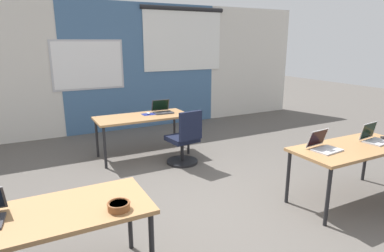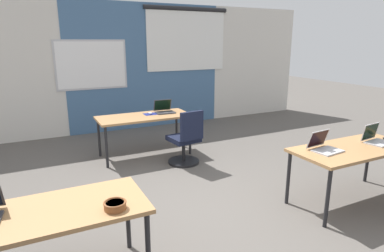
% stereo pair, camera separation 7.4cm
% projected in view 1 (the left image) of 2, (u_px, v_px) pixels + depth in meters
% --- Properties ---
extents(ground_plane, '(24.00, 24.00, 0.00)m').
position_uv_depth(ground_plane, '(205.00, 210.00, 3.92)').
color(ground_plane, '#56514C').
extents(back_wall_assembly, '(10.00, 0.27, 2.80)m').
position_uv_depth(back_wall_assembly, '(113.00, 67.00, 7.17)').
color(back_wall_assembly, silver).
rests_on(back_wall_assembly, ground).
extents(desk_near_left, '(1.60, 0.70, 0.72)m').
position_uv_depth(desk_near_left, '(44.00, 221.00, 2.45)').
color(desk_near_left, '#A37547').
rests_on(desk_near_left, ground).
extents(desk_near_right, '(1.60, 0.70, 0.72)m').
position_uv_depth(desk_near_right, '(352.00, 151.00, 4.02)').
color(desk_near_right, '#A37547').
rests_on(desk_near_right, ground).
extents(desk_far_center, '(1.60, 0.70, 0.72)m').
position_uv_depth(desk_far_center, '(143.00, 119.00, 5.64)').
color(desk_far_center, '#A37547').
rests_on(desk_far_center, ground).
extents(laptop_near_right_end, '(0.36, 0.31, 0.24)m').
position_uv_depth(laptop_near_right_end, '(374.00, 138.00, 4.18)').
color(laptop_near_right_end, '#B7B7BC').
rests_on(laptop_near_right_end, desk_near_right).
extents(mouse_near_right_end, '(0.08, 0.11, 0.03)m').
position_uv_depth(mouse_near_right_end, '(384.00, 138.00, 4.30)').
color(mouse_near_right_end, black).
rests_on(mouse_near_right_end, desk_near_right).
extents(laptop_far_right, '(0.35, 0.33, 0.23)m').
position_uv_depth(laptop_far_right, '(162.00, 110.00, 5.87)').
color(laptop_far_right, '#333338').
rests_on(laptop_far_right, desk_far_center).
extents(mousepad_far_right, '(0.22, 0.19, 0.00)m').
position_uv_depth(mousepad_far_right, '(148.00, 114.00, 5.74)').
color(mousepad_far_right, navy).
rests_on(mousepad_far_right, desk_far_center).
extents(mouse_far_right, '(0.06, 0.10, 0.03)m').
position_uv_depth(mouse_far_right, '(148.00, 113.00, 5.74)').
color(mouse_far_right, silver).
rests_on(mouse_far_right, mousepad_far_right).
extents(chair_far_right, '(0.52, 0.56, 0.92)m').
position_uv_depth(chair_far_right, '(184.00, 142.00, 5.30)').
color(chair_far_right, black).
rests_on(chair_far_right, ground).
extents(laptop_near_right_inner, '(0.36, 0.33, 0.23)m').
position_uv_depth(laptop_near_right_inner, '(324.00, 146.00, 3.86)').
color(laptop_near_right_inner, '#B7B7BC').
rests_on(laptop_near_right_inner, desk_near_right).
extents(snack_bowl, '(0.18, 0.18, 0.06)m').
position_uv_depth(snack_bowl, '(119.00, 205.00, 2.49)').
color(snack_bowl, brown).
rests_on(snack_bowl, desk_near_left).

